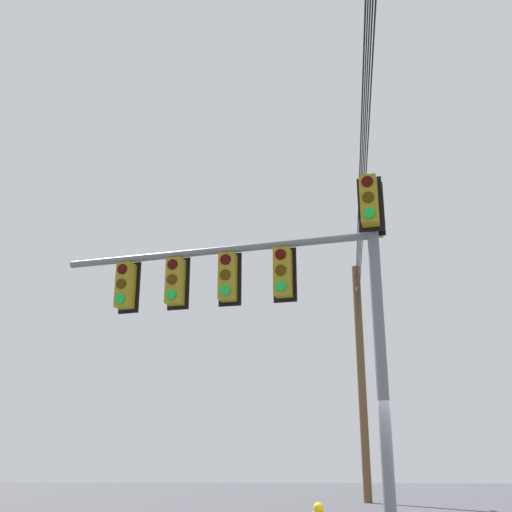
{
  "coord_description": "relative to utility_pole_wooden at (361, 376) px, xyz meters",
  "views": [
    {
      "loc": [
        2.12,
        10.79,
        1.65
      ],
      "look_at": [
        2.75,
        -0.07,
        5.21
      ],
      "focal_mm": 42.81,
      "sensor_mm": 36.0,
      "label": 1
    }
  ],
  "objects": [
    {
      "name": "overhead_wire_span",
      "position": [
        1.31,
        15.07,
        3.43
      ],
      "size": [
        2.64,
        30.13,
        1.88
      ],
      "color": "black"
    },
    {
      "name": "signal_mast_assembly",
      "position": [
        2.91,
        13.28,
        0.09
      ],
      "size": [
        6.26,
        1.98,
        6.46
      ],
      "color": "slate",
      "rests_on": "ground"
    },
    {
      "name": "utility_pole_wooden",
      "position": [
        0.0,
        0.0,
        0.0
      ],
      "size": [
        0.32,
        1.69,
        8.99
      ],
      "color": "brown",
      "rests_on": "ground"
    }
  ]
}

